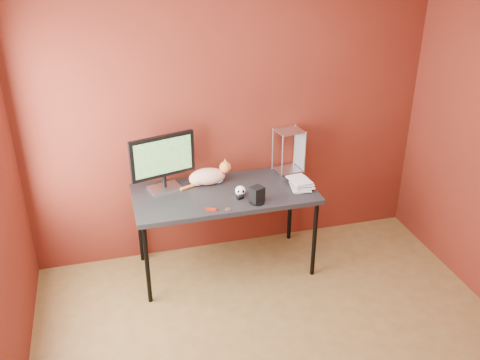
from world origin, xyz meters
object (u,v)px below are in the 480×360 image
object	(u,v)px
desk	(225,197)
skull_mug	(240,191)
monitor	(163,160)
speaker	(257,196)
cat	(208,176)
book_stack	(294,141)

from	to	relation	value
desk	skull_mug	distance (m)	0.17
monitor	skull_mug	distance (m)	0.68
monitor	speaker	world-z (taller)	monitor
cat	skull_mug	distance (m)	0.35
desk	cat	bearing A→B (deg)	119.18
monitor	skull_mug	xyz separation A→B (m)	(0.58, -0.28, -0.22)
speaker	book_stack	xyz separation A→B (m)	(0.36, 0.17, 0.36)
monitor	speaker	xyz separation A→B (m)	(0.67, -0.43, -0.20)
speaker	monitor	bearing A→B (deg)	123.80
skull_mug	book_stack	xyz separation A→B (m)	(0.45, 0.02, 0.38)
monitor	skull_mug	world-z (taller)	monitor
desk	skull_mug	size ratio (longest dim) A/B	16.83
cat	skull_mug	world-z (taller)	cat
skull_mug	monitor	bearing A→B (deg)	164.15
speaker	book_stack	world-z (taller)	book_stack
monitor	speaker	size ratio (longest dim) A/B	3.90
skull_mug	speaker	world-z (taller)	speaker
book_stack	desk	bearing A→B (deg)	172.44
speaker	skull_mug	bearing A→B (deg)	98.48
cat	speaker	size ratio (longest dim) A/B	3.24
monitor	cat	xyz separation A→B (m)	(0.37, -0.00, -0.19)
monitor	book_stack	world-z (taller)	book_stack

